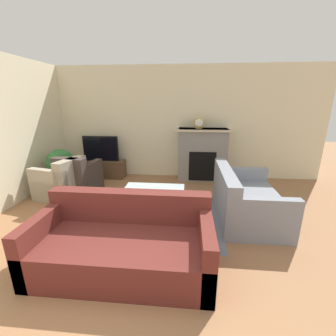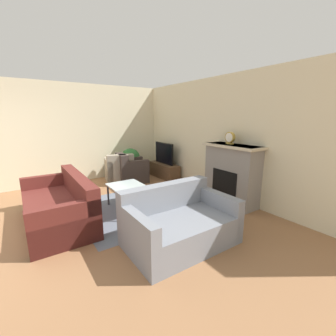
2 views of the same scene
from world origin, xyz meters
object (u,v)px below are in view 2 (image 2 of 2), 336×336
(coffee_table, at_px, (130,189))
(armchair_accent, at_px, (131,172))
(mantel_clock, at_px, (230,138))
(couch_loveseat, at_px, (179,224))
(tv, at_px, (164,153))
(armchair_by_window, at_px, (119,171))
(potted_plant, at_px, (131,159))
(couch_sectional, at_px, (60,207))

(coffee_table, bearing_deg, armchair_accent, 154.38)
(mantel_clock, bearing_deg, couch_loveseat, -68.44)
(coffee_table, xyz_separation_m, mantel_clock, (0.80, 1.92, 0.97))
(tv, distance_m, armchair_by_window, 1.41)
(potted_plant, height_order, mantel_clock, mantel_clock)
(armchair_accent, bearing_deg, tv, -87.93)
(couch_loveseat, height_order, armchair_by_window, same)
(tv, distance_m, armchair_accent, 1.13)
(tv, xyz_separation_m, couch_loveseat, (3.14, -1.79, -0.46))
(couch_loveseat, relative_size, coffee_table, 1.51)
(tv, relative_size, armchair_by_window, 0.93)
(tv, relative_size, armchair_accent, 1.02)
(couch_sectional, distance_m, mantel_clock, 3.49)
(couch_sectional, relative_size, mantel_clock, 8.02)
(armchair_by_window, relative_size, mantel_clock, 3.80)
(armchair_by_window, bearing_deg, tv, 177.76)
(potted_plant, bearing_deg, couch_loveseat, -14.59)
(armchair_accent, xyz_separation_m, mantel_clock, (2.53, 1.09, 1.09))
(tv, height_order, couch_sectional, tv)
(mantel_clock, bearing_deg, armchair_accent, -156.74)
(armchair_by_window, bearing_deg, couch_loveseat, 94.77)
(couch_loveseat, relative_size, armchair_accent, 1.78)
(couch_loveseat, xyz_separation_m, mantel_clock, (-0.73, 1.85, 1.10))
(armchair_by_window, height_order, mantel_clock, mantel_clock)
(coffee_table, distance_m, potted_plant, 2.46)
(couch_loveseat, xyz_separation_m, armchair_by_window, (-3.49, 0.50, 0.01))
(mantel_clock, bearing_deg, coffee_table, -112.64)
(armchair_by_window, bearing_deg, armchair_accent, 150.95)
(couch_sectional, bearing_deg, potted_plant, 131.89)
(armchair_by_window, relative_size, coffee_table, 0.93)
(tv, distance_m, couch_sectional, 3.48)
(couch_loveseat, bearing_deg, tv, 60.31)
(tv, bearing_deg, couch_sectional, -64.88)
(couch_sectional, bearing_deg, armchair_accent, 127.12)
(armchair_accent, distance_m, coffee_table, 1.92)
(armchair_by_window, distance_m, armchair_accent, 0.35)
(coffee_table, bearing_deg, couch_loveseat, 2.63)
(mantel_clock, bearing_deg, couch_sectional, -106.64)
(tv, xyz_separation_m, armchair_accent, (-0.12, -1.03, -0.44))
(couch_sectional, distance_m, potted_plant, 3.11)
(couch_sectional, relative_size, coffee_table, 1.97)
(couch_loveseat, height_order, mantel_clock, mantel_clock)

